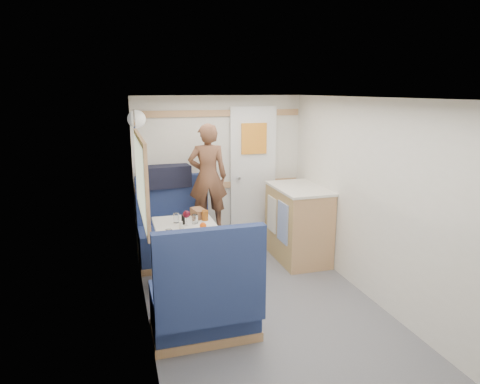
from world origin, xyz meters
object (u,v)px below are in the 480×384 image
object	(u,v)px
salt_grinder	(181,226)
wine_glass	(186,215)
tray	(198,230)
cheese_block	(209,234)
person	(208,177)
galley_counter	(298,223)
bench_near	(206,306)
bench_far	(176,239)
tumbler_right	(195,219)
pepper_grinder	(183,219)
tumbler_left	(169,235)
duffel_bag	(167,176)
beer_glass	(205,215)
dome_light	(137,119)
bread_loaf	(199,213)
orange_fruit	(203,226)
tumbler_mid	(176,218)
dinette_table	(187,242)

from	to	relation	value
salt_grinder	wine_glass	bearing A→B (deg)	51.33
tray	cheese_block	distance (m)	0.23
person	galley_counter	bearing A→B (deg)	179.20
galley_counter	wine_glass	bearing A→B (deg)	-160.25
tray	bench_near	bearing A→B (deg)	-96.97
bench_far	salt_grinder	size ratio (longest dim) A/B	12.04
galley_counter	tumbler_right	xyz separation A→B (m)	(-1.37, -0.47, 0.30)
salt_grinder	pepper_grinder	bearing A→B (deg)	73.80
tumbler_left	salt_grinder	size ratio (longest dim) A/B	1.19
bench_far	duffel_bag	size ratio (longest dim) A/B	1.91
beer_glass	pepper_grinder	distance (m)	0.25
bench_near	dome_light	world-z (taller)	dome_light
bread_loaf	cheese_block	bearing A→B (deg)	-93.41
bench_near	orange_fruit	xyz separation A→B (m)	(0.14, 0.72, 0.47)
cheese_block	tumbler_mid	size ratio (longest dim) A/B	1.04
dinette_table	tray	xyz separation A→B (m)	(0.09, -0.15, 0.16)
bench_near	tray	xyz separation A→B (m)	(0.09, 0.72, 0.43)
bench_near	bread_loaf	size ratio (longest dim) A/B	4.75
tray	pepper_grinder	distance (m)	0.28
tumbler_mid	tumbler_right	size ratio (longest dim) A/B	1.01
tray	salt_grinder	world-z (taller)	salt_grinder
wine_glass	beer_glass	distance (m)	0.28
dome_light	dinette_table	bearing A→B (deg)	-65.35
dinette_table	beer_glass	xyz separation A→B (m)	(0.22, 0.18, 0.21)
orange_fruit	bread_loaf	xyz separation A→B (m)	(0.05, 0.46, -0.00)
bench_near	wine_glass	bearing A→B (deg)	89.81
tumbler_mid	pepper_grinder	bearing A→B (deg)	-52.04
dome_light	duffel_bag	distance (m)	0.84
dome_light	salt_grinder	world-z (taller)	dome_light
dome_light	tumbler_left	bearing A→B (deg)	-81.86
bench_far	pepper_grinder	bearing A→B (deg)	-91.40
galley_counter	beer_glass	size ratio (longest dim) A/B	8.46
dinette_table	tray	distance (m)	0.24
dinette_table	bench_near	size ratio (longest dim) A/B	0.88
dome_light	orange_fruit	size ratio (longest dim) A/B	3.06
duffel_bag	wine_glass	distance (m)	1.11
duffel_bag	pepper_grinder	world-z (taller)	duffel_bag
beer_glass	pepper_grinder	size ratio (longest dim) A/B	1.07
orange_fruit	dome_light	bearing A→B (deg)	117.75
cheese_block	pepper_grinder	distance (m)	0.51
dinette_table	cheese_block	size ratio (longest dim) A/B	8.87
duffel_bag	wine_glass	xyz separation A→B (m)	(0.05, -1.10, -0.19)
person	bread_loaf	xyz separation A→B (m)	(-0.20, -0.43, -0.31)
dinette_table	wine_glass	distance (m)	0.28
dinette_table	beer_glass	bearing A→B (deg)	38.65
orange_fruit	dinette_table	bearing A→B (deg)	132.37
wine_glass	cheese_block	bearing A→B (deg)	-70.75
wine_glass	bench_far	bearing A→B (deg)	90.20
tumbler_right	tumbler_mid	bearing A→B (deg)	149.87
tray	salt_grinder	bearing A→B (deg)	152.62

